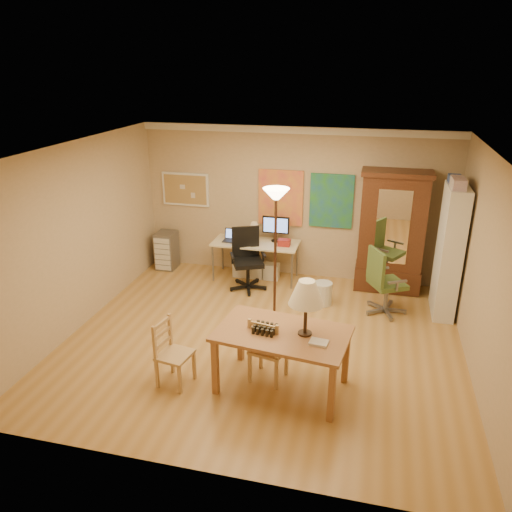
% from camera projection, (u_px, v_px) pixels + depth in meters
% --- Properties ---
extents(floor, '(5.50, 5.50, 0.00)m').
position_uv_depth(floor, '(263.00, 341.00, 7.11)').
color(floor, '#AF7D3E').
rests_on(floor, ground).
extents(crown_molding, '(5.50, 0.08, 0.12)m').
position_uv_depth(crown_molding, '(296.00, 130.00, 8.37)').
color(crown_molding, white).
rests_on(crown_molding, floor).
extents(corkboard, '(0.90, 0.04, 0.62)m').
position_uv_depth(corkboard, '(185.00, 189.00, 9.25)').
color(corkboard, tan).
rests_on(corkboard, floor).
extents(art_panel_left, '(0.80, 0.04, 1.00)m').
position_uv_depth(art_panel_left, '(281.00, 198.00, 8.87)').
color(art_panel_left, yellow).
rests_on(art_panel_left, floor).
extents(art_panel_right, '(0.75, 0.04, 0.95)m').
position_uv_depth(art_panel_right, '(331.00, 201.00, 8.67)').
color(art_panel_right, '#226389').
rests_on(art_panel_right, floor).
extents(dining_table, '(1.64, 1.11, 1.45)m').
position_uv_depth(dining_table, '(291.00, 322.00, 5.76)').
color(dining_table, brown).
rests_on(dining_table, floor).
extents(ladder_chair_back, '(0.48, 0.46, 0.88)m').
position_uv_depth(ladder_chair_back, '(267.00, 351.00, 6.10)').
color(ladder_chair_back, tan).
rests_on(ladder_chair_back, floor).
extents(ladder_chair_left, '(0.43, 0.45, 0.84)m').
position_uv_depth(ladder_chair_left, '(173.00, 355.00, 6.06)').
color(ladder_chair_left, tan).
rests_on(ladder_chair_left, floor).
extents(torchiere_lamp, '(0.38, 0.38, 2.08)m').
position_uv_depth(torchiere_lamp, '(276.00, 217.00, 7.04)').
color(torchiere_lamp, '#3F2519').
rests_on(torchiere_lamp, floor).
extents(computer_desk, '(1.53, 0.67, 1.16)m').
position_uv_depth(computer_desk, '(258.00, 256.00, 9.03)').
color(computer_desk, beige).
rests_on(computer_desk, floor).
extents(office_chair_black, '(0.66, 0.66, 1.07)m').
position_uv_depth(office_chair_black, '(248.00, 273.00, 8.67)').
color(office_chair_black, black).
rests_on(office_chair_black, floor).
extents(office_chair_green, '(0.67, 0.67, 1.08)m').
position_uv_depth(office_chair_green, '(384.00, 296.00, 7.81)').
color(office_chair_green, slate).
rests_on(office_chair_green, floor).
extents(drawer_cart, '(0.36, 0.43, 0.71)m').
position_uv_depth(drawer_cart, '(167.00, 250.00, 9.50)').
color(drawer_cart, slate).
rests_on(drawer_cart, floor).
extents(armoire, '(1.13, 0.54, 2.08)m').
position_uv_depth(armoire, '(391.00, 240.00, 8.42)').
color(armoire, '#3D1F10').
rests_on(armoire, floor).
extents(bookshelf, '(0.31, 0.81, 2.04)m').
position_uv_depth(bookshelf, '(449.00, 252.00, 7.57)').
color(bookshelf, white).
rests_on(bookshelf, floor).
extents(wastebin, '(0.30, 0.30, 0.38)m').
position_uv_depth(wastebin, '(323.00, 293.00, 8.13)').
color(wastebin, silver).
rests_on(wastebin, floor).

